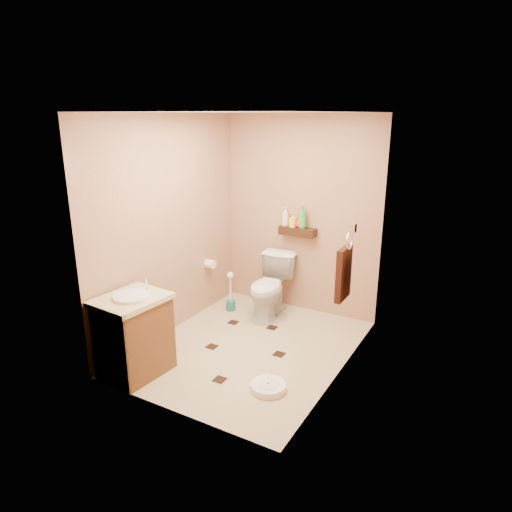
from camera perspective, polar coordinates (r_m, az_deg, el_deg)
The scene contains 18 objects.
ground at distance 4.96m, azimuth -0.87°, elevation -11.38°, with size 2.50×2.50×0.00m, color #C8BB93.
wall_back at distance 5.59m, azimuth 5.59°, elevation 5.03°, with size 2.00×0.04×2.40m, color tan.
wall_front at distance 3.54m, azimuth -11.26°, elevation -2.55°, with size 2.00×0.04×2.40m, color tan.
wall_left at distance 5.08m, azimuth -10.74°, elevation 3.54°, with size 0.04×2.50×2.40m, color tan.
wall_right at distance 4.11m, azimuth 11.15°, elevation 0.27°, with size 0.04×2.50×2.40m, color tan.
ceiling at distance 4.35m, azimuth -1.02°, elevation 17.54°, with size 2.00×2.50×0.02m, color silver.
wall_shelf at distance 5.56m, azimuth 5.20°, elevation 3.07°, with size 0.46×0.14×0.10m, color #35170E.
floor_accents at distance 4.90m, azimuth -1.02°, elevation -11.76°, with size 1.17×1.32×0.01m.
toilet at distance 5.55m, azimuth 1.75°, elevation -3.87°, with size 0.42×0.74×0.75m, color white.
vanity at distance 4.50m, azimuth -15.03°, elevation -9.46°, with size 0.58×0.68×0.90m.
bathroom_scale at distance 4.28m, azimuth 1.54°, elevation -15.99°, with size 0.43×0.43×0.07m.
toilet_brush at distance 5.78m, azimuth -3.19°, elevation -5.12°, with size 0.12×0.12×0.51m.
towel_ring at distance 4.44m, azimuth 10.95°, elevation -1.88°, with size 0.12×0.30×0.76m.
toilet_paper at distance 5.70m, azimuth -5.76°, elevation -0.99°, with size 0.12×0.11×0.12m.
bottle_a at distance 5.59m, azimuth 3.70°, elevation 4.96°, with size 0.09×0.09×0.24m, color silver.
bottle_b at distance 5.55m, azimuth 4.71°, elevation 4.53°, with size 0.08×0.08×0.18m, color yellow.
bottle_c at distance 5.52m, azimuth 5.52°, elevation 4.23°, with size 0.11×0.11×0.14m, color red.
bottle_d at distance 5.50m, azimuth 5.81°, elevation 4.87°, with size 0.10×0.10×0.27m, color green.
Camera 1 is at (2.21, -3.75, 2.38)m, focal length 32.00 mm.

